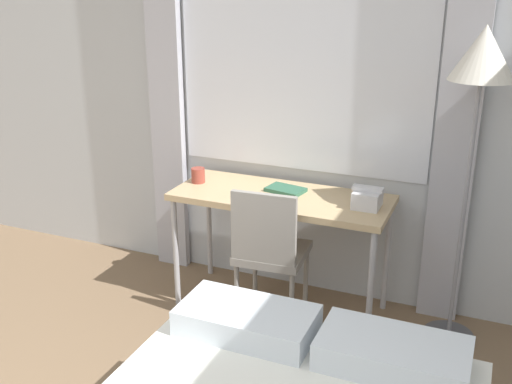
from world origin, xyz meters
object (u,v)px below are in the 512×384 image
standing_lamp (480,81)px  book (286,190)px  mug (198,175)px  desk (281,204)px  desk_chair (269,248)px  telephone (367,198)px

standing_lamp → book: standing_lamp is taller
standing_lamp → mug: 1.79m
desk → mug: (-0.58, 0.01, 0.11)m
desk_chair → telephone: desk_chair is taller
telephone → desk: bearing=179.7°
standing_lamp → book: 1.29m
desk_chair → mug: desk_chair is taller
desk_chair → telephone: 0.64m
book → mug: size_ratio=2.66×
desk_chair → book: bearing=89.5°
desk_chair → telephone: size_ratio=5.17×
desk → desk_chair: size_ratio=1.47×
desk_chair → standing_lamp: 1.47m
desk → desk_chair: (0.02, -0.26, -0.18)m
desk_chair → book: 0.41m
standing_lamp → mug: size_ratio=19.01×
desk_chair → standing_lamp: bearing=12.0°
desk → mug: 0.59m
standing_lamp → telephone: size_ratio=10.29×
desk_chair → book: desk_chair is taller
telephone → book: 0.53m
desk → telephone: 0.54m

